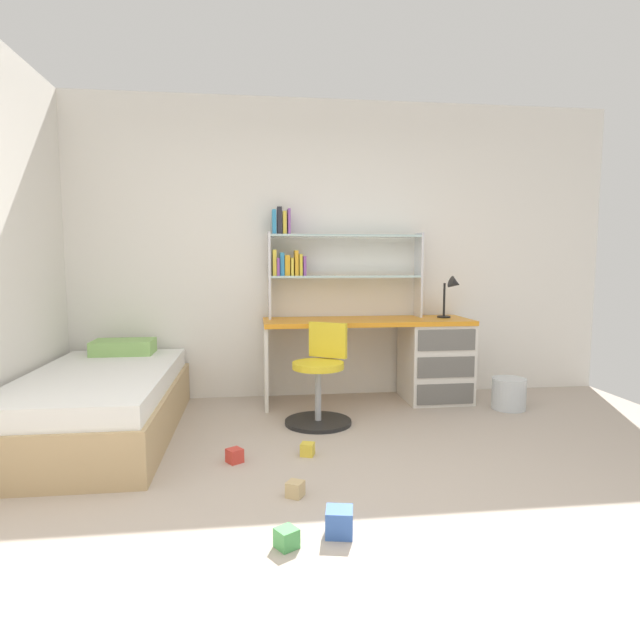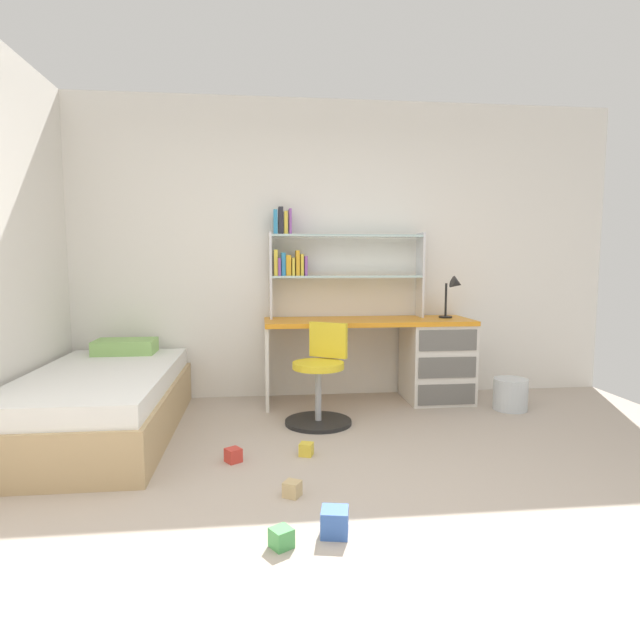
{
  "view_description": "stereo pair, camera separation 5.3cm",
  "coord_description": "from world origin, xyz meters",
  "px_view_note": "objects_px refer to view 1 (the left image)",
  "views": [
    {
      "loc": [
        -0.62,
        -2.36,
        1.26
      ],
      "look_at": [
        -0.13,
        1.56,
        0.83
      ],
      "focal_mm": 29.77,
      "sensor_mm": 36.0,
      "label": 1
    },
    {
      "loc": [
        -0.57,
        -2.37,
        1.26
      ],
      "look_at": [
        -0.13,
        1.56,
        0.83
      ],
      "focal_mm": 29.77,
      "sensor_mm": 36.0,
      "label": 2
    }
  ],
  "objects_px": {
    "toy_block_green_2": "(287,538)",
    "toy_block_blue_4": "(339,522)",
    "bookshelf_hutch": "(324,258)",
    "waste_bin": "(509,394)",
    "swivel_chair": "(320,385)",
    "toy_block_red_0": "(235,456)",
    "desk": "(418,355)",
    "desk_lamp": "(452,290)",
    "toy_block_yellow_3": "(307,449)",
    "toy_block_natural_1": "(295,489)",
    "bed_platform": "(101,403)"
  },
  "relations": [
    {
      "from": "toy_block_natural_1",
      "to": "toy_block_blue_4",
      "type": "xyz_separation_m",
      "value": [
        0.17,
        -0.43,
        0.02
      ]
    },
    {
      "from": "bookshelf_hutch",
      "to": "toy_block_red_0",
      "type": "relative_size",
      "value": 15.96
    },
    {
      "from": "waste_bin",
      "to": "toy_block_blue_4",
      "type": "xyz_separation_m",
      "value": [
        -1.78,
        -1.91,
        -0.07
      ]
    },
    {
      "from": "bookshelf_hutch",
      "to": "toy_block_yellow_3",
      "type": "height_order",
      "value": "bookshelf_hutch"
    },
    {
      "from": "bookshelf_hutch",
      "to": "toy_block_red_0",
      "type": "xyz_separation_m",
      "value": [
        -0.77,
        -1.5,
        -1.25
      ]
    },
    {
      "from": "desk",
      "to": "toy_block_red_0",
      "type": "height_order",
      "value": "desk"
    },
    {
      "from": "toy_block_red_0",
      "to": "toy_block_natural_1",
      "type": "bearing_deg",
      "value": -57.54
    },
    {
      "from": "desk_lamp",
      "to": "bed_platform",
      "type": "relative_size",
      "value": 0.19
    },
    {
      "from": "bed_platform",
      "to": "waste_bin",
      "type": "distance_m",
      "value": 3.29
    },
    {
      "from": "waste_bin",
      "to": "bed_platform",
      "type": "bearing_deg",
      "value": -174.75
    },
    {
      "from": "bookshelf_hutch",
      "to": "toy_block_green_2",
      "type": "xyz_separation_m",
      "value": [
        -0.5,
        -2.55,
        -1.25
      ]
    },
    {
      "from": "toy_block_natural_1",
      "to": "toy_block_green_2",
      "type": "relative_size",
      "value": 0.95
    },
    {
      "from": "desk",
      "to": "bookshelf_hutch",
      "type": "xyz_separation_m",
      "value": [
        -0.85,
        0.17,
        0.88
      ]
    },
    {
      "from": "desk",
      "to": "bed_platform",
      "type": "relative_size",
      "value": 0.92
    },
    {
      "from": "bookshelf_hutch",
      "to": "toy_block_blue_4",
      "type": "distance_m",
      "value": 2.77
    },
    {
      "from": "toy_block_red_0",
      "to": "desk_lamp",
      "type": "bearing_deg",
      "value": 34.89
    },
    {
      "from": "desk",
      "to": "toy_block_green_2",
      "type": "relative_size",
      "value": 20.92
    },
    {
      "from": "toy_block_green_2",
      "to": "toy_block_yellow_3",
      "type": "bearing_deg",
      "value": 79.48
    },
    {
      "from": "toy_block_green_2",
      "to": "toy_block_blue_4",
      "type": "height_order",
      "value": "toy_block_blue_4"
    },
    {
      "from": "bookshelf_hutch",
      "to": "waste_bin",
      "type": "bearing_deg",
      "value": -20.09
    },
    {
      "from": "bookshelf_hutch",
      "to": "swivel_chair",
      "type": "relative_size",
      "value": 1.8
    },
    {
      "from": "desk",
      "to": "toy_block_yellow_3",
      "type": "relative_size",
      "value": 22.04
    },
    {
      "from": "desk_lamp",
      "to": "toy_block_yellow_3",
      "type": "relative_size",
      "value": 4.59
    },
    {
      "from": "toy_block_red_0",
      "to": "toy_block_natural_1",
      "type": "height_order",
      "value": "toy_block_red_0"
    },
    {
      "from": "swivel_chair",
      "to": "toy_block_yellow_3",
      "type": "bearing_deg",
      "value": -103.61
    },
    {
      "from": "toy_block_green_2",
      "to": "toy_block_yellow_3",
      "type": "xyz_separation_m",
      "value": [
        0.21,
        1.1,
        -0.0
      ]
    },
    {
      "from": "bed_platform",
      "to": "toy_block_natural_1",
      "type": "distance_m",
      "value": 1.78
    },
    {
      "from": "desk_lamp",
      "to": "toy_block_yellow_3",
      "type": "height_order",
      "value": "desk_lamp"
    },
    {
      "from": "toy_block_blue_4",
      "to": "toy_block_yellow_3",
      "type": "bearing_deg",
      "value": 92.49
    },
    {
      "from": "desk_lamp",
      "to": "toy_block_green_2",
      "type": "relative_size",
      "value": 4.36
    },
    {
      "from": "bookshelf_hutch",
      "to": "toy_block_natural_1",
      "type": "xyz_separation_m",
      "value": [
        -0.42,
        -2.04,
        -1.25
      ]
    },
    {
      "from": "bookshelf_hutch",
      "to": "toy_block_yellow_3",
      "type": "bearing_deg",
      "value": -101.61
    },
    {
      "from": "toy_block_natural_1",
      "to": "toy_block_yellow_3",
      "type": "xyz_separation_m",
      "value": [
        0.13,
        0.6,
        0.0
      ]
    },
    {
      "from": "toy_block_red_0",
      "to": "toy_block_yellow_3",
      "type": "distance_m",
      "value": 0.47
    },
    {
      "from": "swivel_chair",
      "to": "toy_block_green_2",
      "type": "bearing_deg",
      "value": -101.72
    },
    {
      "from": "desk",
      "to": "desk_lamp",
      "type": "height_order",
      "value": "desk_lamp"
    },
    {
      "from": "desk",
      "to": "swivel_chair",
      "type": "distance_m",
      "value": 1.14
    },
    {
      "from": "toy_block_green_2",
      "to": "desk_lamp",
      "type": "bearing_deg",
      "value": 55.2
    },
    {
      "from": "swivel_chair",
      "to": "toy_block_red_0",
      "type": "height_order",
      "value": "swivel_chair"
    },
    {
      "from": "desk",
      "to": "toy_block_natural_1",
      "type": "relative_size",
      "value": 22.06
    },
    {
      "from": "toy_block_red_0",
      "to": "toy_block_green_2",
      "type": "xyz_separation_m",
      "value": [
        0.26,
        -1.04,
        0.0
      ]
    },
    {
      "from": "swivel_chair",
      "to": "toy_block_red_0",
      "type": "relative_size",
      "value": 8.89
    },
    {
      "from": "swivel_chair",
      "to": "toy_block_red_0",
      "type": "xyz_separation_m",
      "value": [
        -0.64,
        -0.75,
        -0.26
      ]
    },
    {
      "from": "bed_platform",
      "to": "swivel_chair",
      "type": "bearing_deg",
      "value": 3.89
    },
    {
      "from": "desk_lamp",
      "to": "toy_block_natural_1",
      "type": "height_order",
      "value": "desk_lamp"
    },
    {
      "from": "bookshelf_hutch",
      "to": "waste_bin",
      "type": "height_order",
      "value": "bookshelf_hutch"
    },
    {
      "from": "desk",
      "to": "toy_block_natural_1",
      "type": "bearing_deg",
      "value": -124.24
    },
    {
      "from": "toy_block_green_2",
      "to": "toy_block_natural_1",
      "type": "bearing_deg",
      "value": 81.27
    },
    {
      "from": "waste_bin",
      "to": "toy_block_blue_4",
      "type": "distance_m",
      "value": 2.61
    },
    {
      "from": "toy_block_blue_4",
      "to": "toy_block_green_2",
      "type": "bearing_deg",
      "value": -162.17
    }
  ]
}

